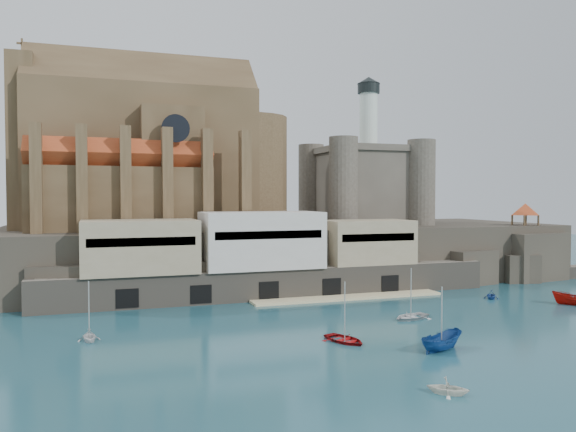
# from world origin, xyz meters

# --- Properties ---
(ground) EXTENTS (300.00, 300.00, 0.00)m
(ground) POSITION_xyz_m (0.00, 0.00, 0.00)
(ground) COLOR #184552
(ground) RESTS_ON ground
(promontory) EXTENTS (100.00, 36.00, 10.00)m
(promontory) POSITION_xyz_m (-0.19, 39.37, 4.92)
(promontory) COLOR #28241E
(promontory) RESTS_ON ground
(quay) EXTENTS (70.00, 12.00, 13.05)m
(quay) POSITION_xyz_m (-10.19, 23.07, 6.07)
(quay) COLOR #6F6659
(quay) RESTS_ON ground
(church) EXTENTS (47.00, 25.93, 30.51)m
(church) POSITION_xyz_m (-24.13, 41.85, 22.13)
(church) COLOR #4D3A24
(church) RESTS_ON promontory
(castle_keep) EXTENTS (21.20, 21.20, 29.30)m
(castle_keep) POSITION_xyz_m (16.08, 41.08, 18.31)
(castle_keep) COLOR #484239
(castle_keep) RESTS_ON promontory
(rock_outcrop) EXTENTS (14.50, 10.50, 8.70)m
(rock_outcrop) POSITION_xyz_m (42.00, 25.84, 4.02)
(rock_outcrop) COLOR #28241E
(rock_outcrop) RESTS_ON ground
(pavilion) EXTENTS (6.40, 6.40, 5.40)m
(pavilion) POSITION_xyz_m (42.00, 26.00, 12.73)
(pavilion) COLOR #4D3A24
(pavilion) RESTS_ON rock_outcrop
(boat_0) EXTENTS (3.93, 2.23, 5.29)m
(boat_0) POSITION_xyz_m (-9.06, -5.05, 0.00)
(boat_0) COLOR #990C0E
(boat_0) RESTS_ON ground
(boat_1) EXTENTS (3.08, 3.23, 3.23)m
(boat_1) POSITION_xyz_m (-8.00, -22.00, 0.00)
(boat_1) COLOR white
(boat_1) RESTS_ON ground
(boat_2) EXTENTS (2.82, 2.79, 5.73)m
(boat_2) POSITION_xyz_m (-1.27, -11.18, 0.00)
(boat_2) COLOR navy
(boat_2) RESTS_ON ground
(boat_4) EXTENTS (2.98, 2.06, 3.22)m
(boat_4) POSITION_xyz_m (-34.66, 4.04, 0.00)
(boat_4) COLOR silver
(boat_4) RESTS_ON ground
(boat_5) EXTENTS (3.07, 3.07, 5.69)m
(boat_5) POSITION_xyz_m (30.00, 2.77, 0.00)
(boat_5) COLOR #970E07
(boat_5) RESTS_ON ground
(boat_6) EXTENTS (2.39, 4.06, 5.47)m
(boat_6) POSITION_xyz_m (3.51, 2.52, 0.00)
(boat_6) COLOR silver
(boat_6) RESTS_ON ground
(boat_7) EXTENTS (3.10, 2.99, 3.11)m
(boat_7) POSITION_xyz_m (22.37, 10.84, 0.00)
(boat_7) COLOR navy
(boat_7) RESTS_ON ground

